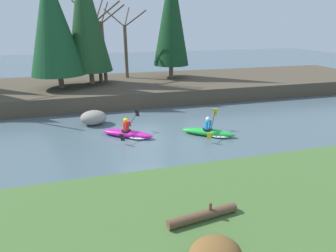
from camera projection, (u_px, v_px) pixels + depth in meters
ground_plane at (143, 137)px, 13.32m from camera, size 90.00×90.00×0.00m
riverbank_near at (189, 235)px, 6.60m from camera, size 44.00×5.58×0.74m
riverbank_far at (125, 89)px, 21.11m from camera, size 44.00×8.40×1.09m
conifer_tree_centre at (52, 23)px, 17.38m from camera, size 3.71×3.71×7.80m
conifer_tree_mid_right at (85, 15)px, 18.53m from camera, size 3.26×3.26×8.78m
conifer_tree_right at (171, 15)px, 20.89m from camera, size 2.95×2.95×8.96m
bare_tree_mid_upstream at (98, 44)px, 20.00m from camera, size 3.42×3.38×6.20m
bare_tree_mid_downstream at (103, 45)px, 20.28m from camera, size 3.31×3.27×5.98m
bare_tree_downstream at (126, 45)px, 21.73m from camera, size 3.15×3.11×5.68m
kayaker_lead at (210, 132)px, 13.43m from camera, size 2.62×1.98×1.20m
kayaker_middle at (129, 133)px, 13.26m from camera, size 2.63×1.97×1.20m
boulder_midstream at (94, 118)px, 14.88m from camera, size 1.45×1.14×0.82m
driftwood_log at (203, 215)px, 6.57m from camera, size 1.90×0.47×0.44m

